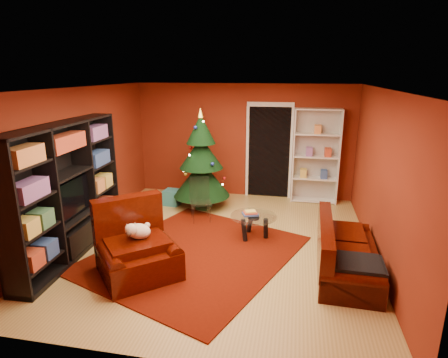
% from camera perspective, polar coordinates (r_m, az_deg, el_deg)
% --- Properties ---
extents(floor, '(5.00, 5.50, 0.05)m').
position_cam_1_polar(floor, '(6.53, -0.68, -10.07)').
color(floor, '#AD8F48').
rests_on(floor, ground).
extents(ceiling, '(5.00, 5.50, 0.05)m').
position_cam_1_polar(ceiling, '(5.87, -0.77, 13.85)').
color(ceiling, silver).
rests_on(ceiling, wall_back).
extents(wall_back, '(5.00, 0.05, 2.60)m').
position_cam_1_polar(wall_back, '(8.74, 3.00, 5.82)').
color(wall_back, maroon).
rests_on(wall_back, ground).
extents(wall_left, '(0.05, 5.50, 2.60)m').
position_cam_1_polar(wall_left, '(7.01, -21.38, 2.17)').
color(wall_left, maroon).
rests_on(wall_left, ground).
extents(wall_right, '(0.05, 5.50, 2.60)m').
position_cam_1_polar(wall_right, '(6.09, 23.22, -0.02)').
color(wall_right, maroon).
rests_on(wall_right, ground).
extents(doorway, '(1.06, 0.60, 2.16)m').
position_cam_1_polar(doorway, '(8.68, 6.87, 3.97)').
color(doorway, black).
rests_on(doorway, floor).
extents(rug, '(3.72, 3.98, 0.02)m').
position_cam_1_polar(rug, '(6.19, -4.47, -11.32)').
color(rug, '#561003').
rests_on(rug, floor).
extents(media_unit, '(0.54, 2.77, 2.11)m').
position_cam_1_polar(media_unit, '(6.33, -22.81, -1.70)').
color(media_unit, black).
rests_on(media_unit, floor).
extents(christmas_tree, '(1.49, 1.49, 2.16)m').
position_cam_1_polar(christmas_tree, '(7.93, -3.48, 2.87)').
color(christmas_tree, black).
rests_on(christmas_tree, floor).
extents(gift_box_teal, '(0.36, 0.36, 0.33)m').
position_cam_1_polar(gift_box_teal, '(8.39, -7.91, -2.76)').
color(gift_box_teal, teal).
rests_on(gift_box_teal, floor).
extents(gift_box_green, '(0.31, 0.31, 0.27)m').
position_cam_1_polar(gift_box_green, '(8.09, -3.07, -3.59)').
color(gift_box_green, '#1F5329').
rests_on(gift_box_green, floor).
extents(gift_box_red, '(0.24, 0.24, 0.23)m').
position_cam_1_polar(gift_box_red, '(8.62, -3.60, -2.50)').
color(gift_box_red, maroon).
rests_on(gift_box_red, floor).
extents(white_bookshelf, '(1.00, 0.37, 2.15)m').
position_cam_1_polar(white_bookshelf, '(8.51, 13.82, 3.35)').
color(white_bookshelf, white).
rests_on(white_bookshelf, floor).
extents(armchair, '(1.58, 1.58, 0.88)m').
position_cam_1_polar(armchair, '(5.56, -13.03, -10.08)').
color(armchair, black).
rests_on(armchair, rug).
extents(dog, '(0.50, 0.49, 0.29)m').
position_cam_1_polar(dog, '(5.53, -12.82, -7.78)').
color(dog, beige).
rests_on(dog, armchair).
extents(sofa, '(0.88, 1.84, 0.78)m').
position_cam_1_polar(sofa, '(5.80, 18.37, -9.92)').
color(sofa, black).
rests_on(sofa, rug).
extents(coffee_table, '(1.06, 1.06, 0.51)m').
position_cam_1_polar(coffee_table, '(6.69, 4.50, -7.21)').
color(coffee_table, gray).
rests_on(coffee_table, rug).
extents(acrylic_chair, '(0.53, 0.55, 0.78)m').
position_cam_1_polar(acrylic_chair, '(7.33, -3.58, -3.59)').
color(acrylic_chair, '#66605B').
rests_on(acrylic_chair, rug).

